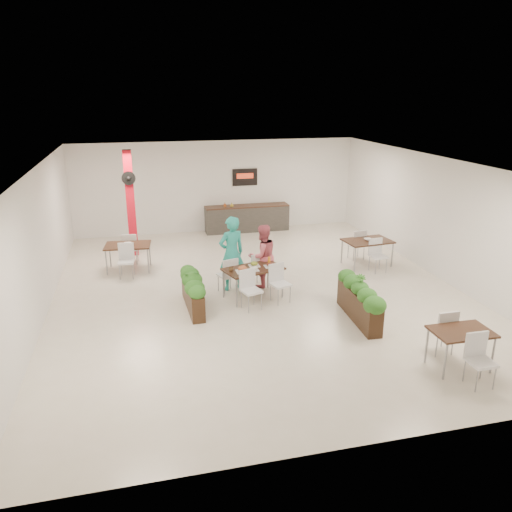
{
  "coord_description": "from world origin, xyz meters",
  "views": [
    {
      "loc": [
        -2.83,
        -11.38,
        4.83
      ],
      "look_at": [
        -0.17,
        -0.47,
        1.1
      ],
      "focal_mm": 35.0,
      "sensor_mm": 36.0,
      "label": 1
    }
  ],
  "objects_px": {
    "diner_man": "(232,253)",
    "service_counter": "(247,218)",
    "red_column": "(131,202)",
    "main_table": "(253,273)",
    "diner_woman": "(262,256)",
    "side_table_a": "(128,249)",
    "side_table_c": "(461,337)",
    "planter_right": "(359,298)",
    "side_table_b": "(367,244)",
    "planter_left": "(193,288)"
  },
  "relations": [
    {
      "from": "diner_man",
      "to": "service_counter",
      "type": "bearing_deg",
      "value": -123.59
    },
    {
      "from": "red_column",
      "to": "main_table",
      "type": "relative_size",
      "value": 1.68
    },
    {
      "from": "diner_woman",
      "to": "side_table_a",
      "type": "xyz_separation_m",
      "value": [
        -3.35,
        2.08,
        -0.19
      ]
    },
    {
      "from": "side_table_a",
      "to": "side_table_c",
      "type": "distance_m",
      "value": 8.97
    },
    {
      "from": "service_counter",
      "to": "diner_man",
      "type": "relative_size",
      "value": 1.58
    },
    {
      "from": "main_table",
      "to": "planter_right",
      "type": "height_order",
      "value": "planter_right"
    },
    {
      "from": "diner_man",
      "to": "side_table_b",
      "type": "distance_m",
      "value": 4.25
    },
    {
      "from": "side_table_c",
      "to": "main_table",
      "type": "bearing_deg",
      "value": 125.7
    },
    {
      "from": "service_counter",
      "to": "diner_woman",
      "type": "bearing_deg",
      "value": -98.54
    },
    {
      "from": "side_table_c",
      "to": "diner_man",
      "type": "bearing_deg",
      "value": 125.14
    },
    {
      "from": "service_counter",
      "to": "side_table_a",
      "type": "xyz_separation_m",
      "value": [
        -4.15,
        -3.27,
        0.14
      ]
    },
    {
      "from": "red_column",
      "to": "side_table_a",
      "type": "xyz_separation_m",
      "value": [
        -0.16,
        -1.4,
        -1.01
      ]
    },
    {
      "from": "side_table_a",
      "to": "planter_right",
      "type": "bearing_deg",
      "value": -36.65
    },
    {
      "from": "red_column",
      "to": "side_table_b",
      "type": "relative_size",
      "value": 1.94
    },
    {
      "from": "diner_woman",
      "to": "diner_man",
      "type": "bearing_deg",
      "value": -16.9
    },
    {
      "from": "diner_woman",
      "to": "service_counter",
      "type": "bearing_deg",
      "value": -115.43
    },
    {
      "from": "red_column",
      "to": "side_table_c",
      "type": "distance_m",
      "value": 10.05
    },
    {
      "from": "red_column",
      "to": "diner_man",
      "type": "bearing_deg",
      "value": -55.44
    },
    {
      "from": "diner_woman",
      "to": "side_table_c",
      "type": "height_order",
      "value": "diner_woman"
    },
    {
      "from": "main_table",
      "to": "planter_right",
      "type": "relative_size",
      "value": 0.95
    },
    {
      "from": "planter_left",
      "to": "planter_right",
      "type": "distance_m",
      "value": 3.78
    },
    {
      "from": "diner_woman",
      "to": "side_table_c",
      "type": "relative_size",
      "value": 1.01
    },
    {
      "from": "planter_right",
      "to": "side_table_b",
      "type": "xyz_separation_m",
      "value": [
        1.78,
        3.32,
        0.13
      ]
    },
    {
      "from": "side_table_b",
      "to": "side_table_c",
      "type": "distance_m",
      "value": 5.7
    },
    {
      "from": "planter_right",
      "to": "diner_woman",
      "type": "bearing_deg",
      "value": 122.65
    },
    {
      "from": "red_column",
      "to": "side_table_c",
      "type": "height_order",
      "value": "red_column"
    },
    {
      "from": "red_column",
      "to": "service_counter",
      "type": "relative_size",
      "value": 1.07
    },
    {
      "from": "diner_woman",
      "to": "planter_left",
      "type": "distance_m",
      "value": 2.17
    },
    {
      "from": "side_table_c",
      "to": "service_counter",
      "type": "bearing_deg",
      "value": 100.03
    },
    {
      "from": "planter_right",
      "to": "side_table_a",
      "type": "xyz_separation_m",
      "value": [
        -4.92,
        4.52,
        0.13
      ]
    },
    {
      "from": "diner_woman",
      "to": "planter_left",
      "type": "xyz_separation_m",
      "value": [
        -1.92,
        -0.97,
        -0.32
      ]
    },
    {
      "from": "side_table_a",
      "to": "side_table_b",
      "type": "xyz_separation_m",
      "value": [
        6.7,
        -1.2,
        0.01
      ]
    },
    {
      "from": "side_table_a",
      "to": "service_counter",
      "type": "bearing_deg",
      "value": 44.12
    },
    {
      "from": "diner_man",
      "to": "side_table_c",
      "type": "distance_m",
      "value": 5.78
    },
    {
      "from": "diner_man",
      "to": "planter_right",
      "type": "bearing_deg",
      "value": 117.17
    },
    {
      "from": "planter_left",
      "to": "side_table_c",
      "type": "bearing_deg",
      "value": -40.84
    },
    {
      "from": "diner_woman",
      "to": "side_table_a",
      "type": "relative_size",
      "value": 0.99
    },
    {
      "from": "red_column",
      "to": "diner_woman",
      "type": "height_order",
      "value": "red_column"
    },
    {
      "from": "red_column",
      "to": "service_counter",
      "type": "height_order",
      "value": "red_column"
    },
    {
      "from": "planter_right",
      "to": "red_column",
      "type": "bearing_deg",
      "value": 128.8
    },
    {
      "from": "service_counter",
      "to": "side_table_b",
      "type": "xyz_separation_m",
      "value": [
        2.55,
        -4.47,
        0.15
      ]
    },
    {
      "from": "main_table",
      "to": "planter_right",
      "type": "xyz_separation_m",
      "value": [
        1.97,
        -1.79,
        -0.13
      ]
    },
    {
      "from": "planter_left",
      "to": "planter_right",
      "type": "bearing_deg",
      "value": -22.94
    },
    {
      "from": "side_table_c",
      "to": "side_table_a",
      "type": "bearing_deg",
      "value": 131.09
    },
    {
      "from": "diner_woman",
      "to": "side_table_b",
      "type": "height_order",
      "value": "diner_woman"
    },
    {
      "from": "planter_left",
      "to": "side_table_b",
      "type": "bearing_deg",
      "value": 19.31
    },
    {
      "from": "planter_right",
      "to": "service_counter",
      "type": "bearing_deg",
      "value": 95.6
    },
    {
      "from": "service_counter",
      "to": "diner_man",
      "type": "xyz_separation_m",
      "value": [
        -1.6,
        -5.34,
        0.46
      ]
    },
    {
      "from": "service_counter",
      "to": "side_table_b",
      "type": "bearing_deg",
      "value": -60.32
    },
    {
      "from": "planter_right",
      "to": "side_table_c",
      "type": "relative_size",
      "value": 1.24
    }
  ]
}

